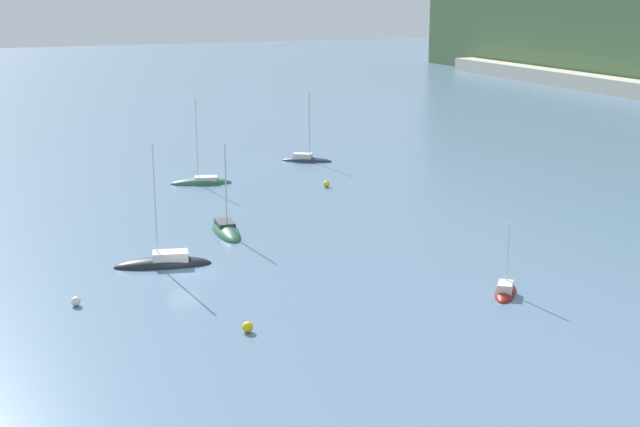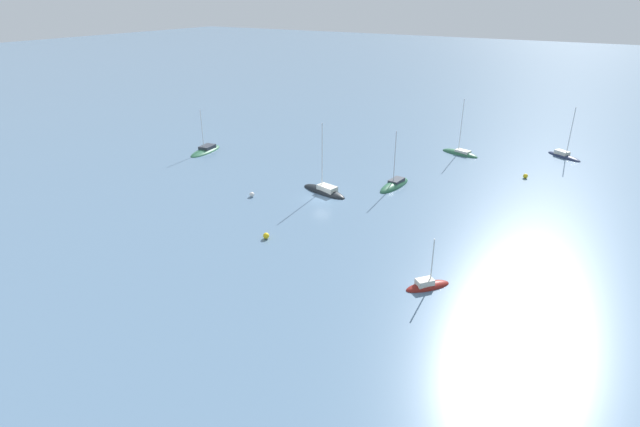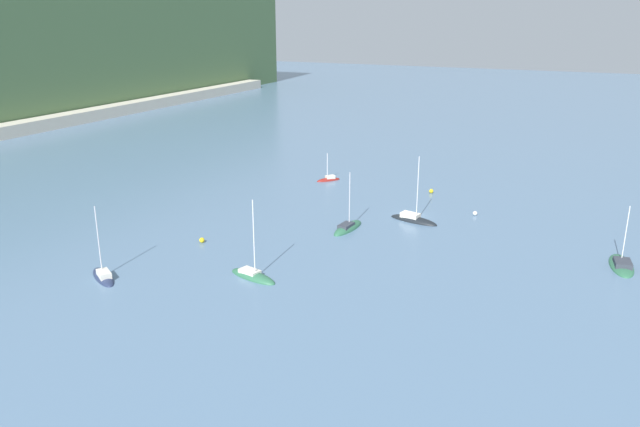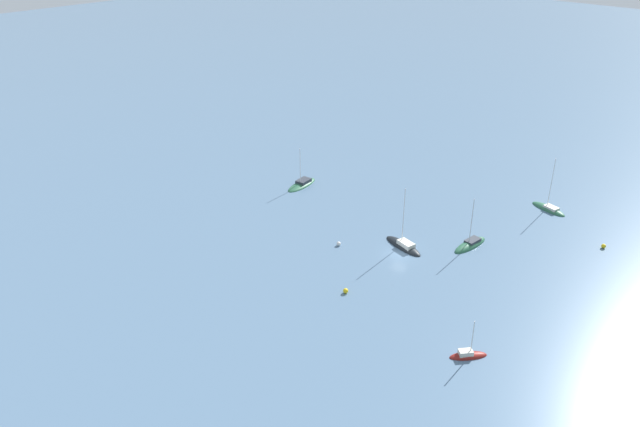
# 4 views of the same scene
# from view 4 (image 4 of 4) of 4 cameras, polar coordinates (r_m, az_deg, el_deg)

# --- Properties ---
(ground_plane) EXTENTS (600.00, 600.00, 0.00)m
(ground_plane) POSITION_cam_4_polar(r_m,az_deg,el_deg) (106.56, 7.30, -3.74)
(ground_plane) COLOR slate
(sailboat_0) EXTENTS (4.17, 8.78, 11.68)m
(sailboat_0) POSITION_cam_4_polar(r_m,az_deg,el_deg) (108.81, 7.64, -2.98)
(sailboat_0) COLOR black
(sailboat_0) RESTS_ON ground_plane
(sailboat_1) EXTENTS (4.06, 7.88, 11.24)m
(sailboat_1) POSITION_cam_4_polar(r_m,az_deg,el_deg) (128.48, 20.17, 0.37)
(sailboat_1) COLOR #2D6647
(sailboat_1) RESTS_ON ground_plane
(sailboat_2) EXTENTS (9.01, 4.19, 8.97)m
(sailboat_2) POSITION_cam_4_polar(r_m,az_deg,el_deg) (131.10, -1.67, 2.66)
(sailboat_2) COLOR #2D6647
(sailboat_2) RESTS_ON ground_plane
(sailboat_4) EXTENTS (8.32, 3.06, 9.99)m
(sailboat_4) POSITION_cam_4_polar(r_m,az_deg,el_deg) (111.36, 13.56, -2.84)
(sailboat_4) COLOR #2D6647
(sailboat_4) RESTS_ON ground_plane
(sailboat_5) EXTENTS (4.99, 4.48, 6.25)m
(sailboat_5) POSITION_cam_4_polar(r_m,az_deg,el_deg) (86.29, 13.36, -12.54)
(sailboat_5) COLOR maroon
(sailboat_5) RESTS_ON ground_plane
(mooring_buoy_0) EXTENTS (0.78, 0.78, 0.78)m
(mooring_buoy_0) POSITION_cam_4_polar(r_m,az_deg,el_deg) (117.97, 24.50, -2.73)
(mooring_buoy_0) COLOR yellow
(mooring_buoy_0) RESTS_ON ground_plane
(mooring_buoy_1) EXTENTS (0.75, 0.75, 0.75)m
(mooring_buoy_1) POSITION_cam_4_polar(r_m,az_deg,el_deg) (108.17, 1.72, -2.78)
(mooring_buoy_1) COLOR white
(mooring_buoy_1) RESTS_ON ground_plane
(mooring_buoy_2) EXTENTS (0.79, 0.79, 0.79)m
(mooring_buoy_2) POSITION_cam_4_polar(r_m,az_deg,el_deg) (95.82, 2.36, -7.07)
(mooring_buoy_2) COLOR yellow
(mooring_buoy_2) RESTS_ON ground_plane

